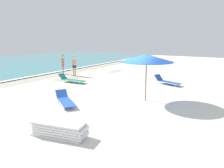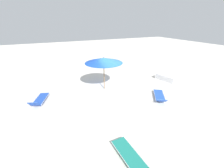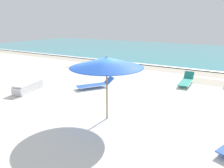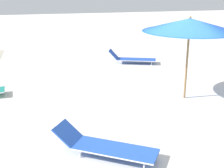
{
  "view_description": "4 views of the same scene",
  "coord_description": "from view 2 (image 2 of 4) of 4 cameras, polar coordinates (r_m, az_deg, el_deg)",
  "views": [
    {
      "loc": [
        -9.52,
        -5.05,
        3.24
      ],
      "look_at": [
        0.74,
        1.21,
        0.67
      ],
      "focal_mm": 35.0,
      "sensor_mm": 36.0,
      "label": 1
    },
    {
      "loc": [
        4.74,
        8.94,
        4.85
      ],
      "look_at": [
        0.94,
        0.87,
        1.04
      ],
      "focal_mm": 24.0,
      "sensor_mm": 36.0,
      "label": 2
    },
    {
      "loc": [
        4.94,
        -7.42,
        3.66
      ],
      "look_at": [
        -0.04,
        1.02,
        0.82
      ],
      "focal_mm": 35.0,
      "sensor_mm": 36.0,
      "label": 3
    },
    {
      "loc": [
        -7.36,
        3.54,
        3.33
      ],
      "look_at": [
        0.34,
        1.61,
        0.78
      ],
      "focal_mm": 50.0,
      "sensor_mm": 36.0,
      "label": 4
    }
  ],
  "objects": [
    {
      "name": "sun_lounger_under_umbrella",
      "position": [
        6.14,
        7.86,
        -26.22
      ],
      "size": [
        0.71,
        2.2,
        0.59
      ],
      "rotation": [
        0.0,
        0.0,
        0.04
      ],
      "color": "#1E8475",
      "rests_on": "ground_plane"
    },
    {
      "name": "sun_lounger_beside_umbrella",
      "position": [
        10.44,
        17.73,
        -4.45
      ],
      "size": [
        1.7,
        2.1,
        0.53
      ],
      "rotation": [
        0.0,
        0.0,
        -0.6
      ],
      "color": "blue",
      "rests_on": "ground_plane"
    },
    {
      "name": "ground_plane",
      "position": [
        11.25,
        2.48,
        -2.9
      ],
      "size": [
        60.0,
        60.0,
        0.16
      ],
      "color": "silver"
    },
    {
      "name": "lounger_stack",
      "position": [
        13.77,
        19.84,
        2.18
      ],
      "size": [
        0.99,
        2.0,
        0.49
      ],
      "rotation": [
        0.0,
        0.0,
        0.21
      ],
      "color": "white",
      "rests_on": "ground_plane"
    },
    {
      "name": "beach_umbrella",
      "position": [
        10.82,
        -3.17,
        8.98
      ],
      "size": [
        2.73,
        2.73,
        2.47
      ],
      "color": "olive",
      "rests_on": "ground_plane"
    },
    {
      "name": "sun_lounger_near_water_left",
      "position": [
        10.56,
        -25.91,
        -5.43
      ],
      "size": [
        1.28,
        2.12,
        0.59
      ],
      "rotation": [
        0.0,
        0.0,
        -0.36
      ],
      "color": "blue",
      "rests_on": "ground_plane"
    }
  ]
}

